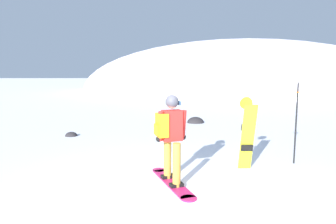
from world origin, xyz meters
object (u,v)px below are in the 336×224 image
(spare_snowboard, at_px, (247,134))
(rock_small, at_px, (169,131))
(piste_marker_near, at_px, (296,117))
(rock_mid, at_px, (71,136))
(snowboarder_main, at_px, (170,137))
(rock_dark, at_px, (196,123))

(spare_snowboard, relative_size, rock_small, 2.75)
(piste_marker_near, height_order, rock_mid, piste_marker_near)
(snowboarder_main, relative_size, piste_marker_near, 0.90)
(piste_marker_near, bearing_deg, snowboarder_main, -157.63)
(spare_snowboard, bearing_deg, snowboarder_main, -156.93)
(rock_dark, height_order, rock_small, rock_dark)
(spare_snowboard, bearing_deg, rock_small, 108.98)
(spare_snowboard, xyz_separation_m, piste_marker_near, (1.28, 0.50, 0.29))
(rock_mid, height_order, rock_small, rock_small)
(piste_marker_near, height_order, rock_small, piste_marker_near)
(spare_snowboard, xyz_separation_m, rock_dark, (-0.37, 6.34, -0.82))
(snowboarder_main, height_order, spare_snowboard, snowboarder_main)
(snowboarder_main, xyz_separation_m, rock_small, (0.11, 5.28, -0.92))
(snowboarder_main, xyz_separation_m, spare_snowboard, (1.68, 0.71, -0.10))
(piste_marker_near, xyz_separation_m, rock_dark, (-1.66, 5.84, -1.11))
(rock_dark, bearing_deg, spare_snowboard, -86.65)
(snowboarder_main, height_order, rock_mid, snowboarder_main)
(rock_dark, distance_m, rock_mid, 5.27)
(piste_marker_near, xyz_separation_m, rock_small, (-2.86, 4.07, -1.11))
(rock_mid, bearing_deg, snowboarder_main, -53.66)
(spare_snowboard, bearing_deg, rock_mid, 143.10)
(spare_snowboard, bearing_deg, piste_marker_near, 21.44)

